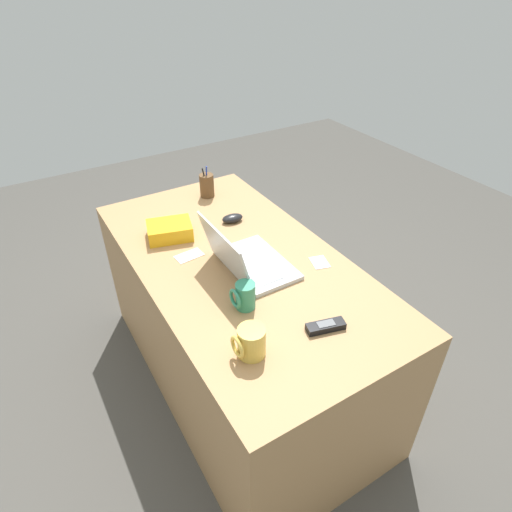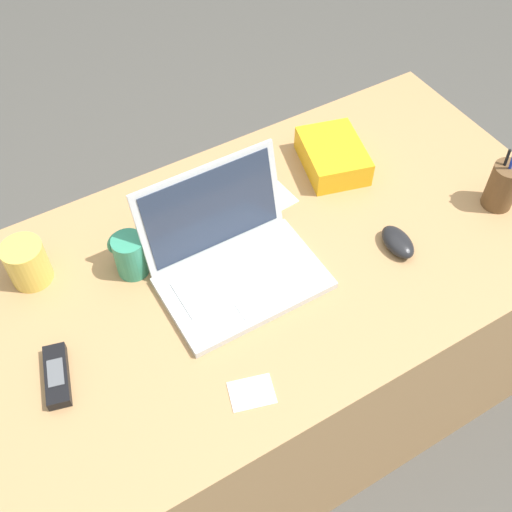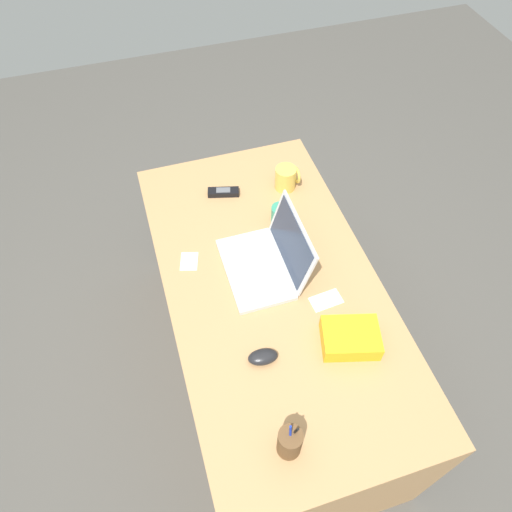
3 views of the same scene
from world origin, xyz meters
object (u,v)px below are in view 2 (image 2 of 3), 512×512
(computer_mouse, at_px, (398,242))
(coffee_mug_white, at_px, (130,254))
(laptop, at_px, (233,259))
(snack_bag, at_px, (333,156))
(coffee_mug_tall, at_px, (26,262))
(pen_holder, at_px, (503,186))
(cordless_phone, at_px, (57,376))

(computer_mouse, distance_m, coffee_mug_white, 0.60)
(laptop, distance_m, computer_mouse, 0.38)
(coffee_mug_white, bearing_deg, laptop, -32.79)
(snack_bag, bearing_deg, computer_mouse, -95.30)
(coffee_mug_tall, relative_size, pen_holder, 0.61)
(laptop, height_order, pen_holder, laptop)
(computer_mouse, relative_size, pen_holder, 0.60)
(cordless_phone, bearing_deg, coffee_mug_tall, 82.32)
(coffee_mug_white, xyz_separation_m, coffee_mug_tall, (-0.20, 0.09, 0.00))
(cordless_phone, bearing_deg, coffee_mug_white, 36.93)
(computer_mouse, xyz_separation_m, pen_holder, (0.30, -0.01, 0.04))
(coffee_mug_tall, height_order, cordless_phone, coffee_mug_tall)
(coffee_mug_tall, bearing_deg, cordless_phone, -97.68)
(laptop, xyz_separation_m, coffee_mug_tall, (-0.39, 0.22, 0.01))
(pen_holder, bearing_deg, computer_mouse, 177.30)
(laptop, relative_size, coffee_mug_tall, 3.36)
(pen_holder, height_order, snack_bag, pen_holder)
(laptop, relative_size, pen_holder, 2.05)
(pen_holder, relative_size, snack_bag, 0.88)
(coffee_mug_white, relative_size, cordless_phone, 0.73)
(cordless_phone, bearing_deg, pen_holder, -4.58)
(laptop, height_order, computer_mouse, laptop)
(laptop, distance_m, coffee_mug_tall, 0.45)
(coffee_mug_white, height_order, pen_holder, pen_holder)
(coffee_mug_tall, relative_size, cordless_phone, 0.74)
(pen_holder, bearing_deg, laptop, 167.67)
(snack_bag, bearing_deg, laptop, -156.04)
(coffee_mug_white, relative_size, pen_holder, 0.60)
(coffee_mug_white, height_order, snack_bag, coffee_mug_white)
(snack_bag, bearing_deg, coffee_mug_tall, 176.75)
(coffee_mug_white, bearing_deg, computer_mouse, -24.63)
(cordless_phone, distance_m, pen_holder, 1.09)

